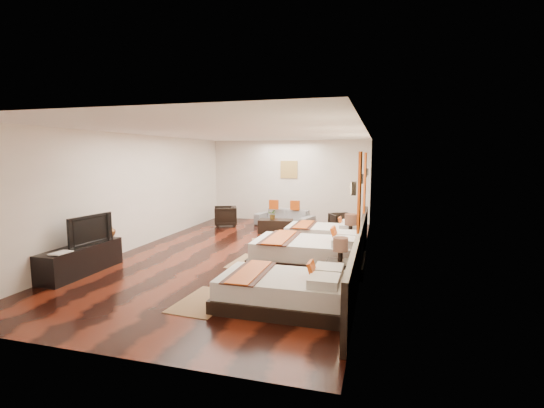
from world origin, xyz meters
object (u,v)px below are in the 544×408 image
(armchair_left, at_px, (225,216))
(table_plant, at_px, (273,214))
(armchair_right, at_px, (342,223))
(bed_near, at_px, (284,291))
(bed_mid, at_px, (310,253))
(figurine, at_px, (108,230))
(nightstand_a, at_px, (340,273))
(book, at_px, (55,253))
(coffee_table, at_px, (276,226))
(sofa, at_px, (284,218))
(tv_console, at_px, (81,260))
(nightstand_b, at_px, (350,242))
(bed_far, at_px, (324,235))
(tv, at_px, (87,230))

(armchair_left, relative_size, table_plant, 2.43)
(armchair_right, height_order, table_plant, table_plant)
(bed_near, xyz_separation_m, bed_mid, (0.00, 2.19, 0.04))
(bed_mid, distance_m, table_plant, 3.63)
(figurine, xyz_separation_m, armchair_left, (0.76, 4.63, -0.38))
(nightstand_a, distance_m, armchair_left, 6.57)
(book, relative_size, coffee_table, 0.35)
(nightstand_a, bearing_deg, book, -168.94)
(bed_near, height_order, nightstand_a, nightstand_a)
(figurine, bearing_deg, sofa, 62.76)
(tv_console, bearing_deg, nightstand_a, 4.20)
(sofa, relative_size, coffee_table, 1.90)
(armchair_left, bearing_deg, sofa, 80.31)
(nightstand_b, xyz_separation_m, tv_console, (-4.95, -2.61, -0.07))
(bed_far, bearing_deg, nightstand_a, -77.55)
(nightstand_b, xyz_separation_m, tv, (-4.89, -2.47, 0.50))
(figurine, xyz_separation_m, table_plant, (2.52, 4.05, -0.16))
(tv_console, distance_m, tv, 0.59)
(nightstand_a, xyz_separation_m, sofa, (-2.33, 5.51, -0.05))
(armchair_right, bearing_deg, nightstand_a, -112.92)
(bed_far, bearing_deg, armchair_right, 78.87)
(tv_console, height_order, tv, tv)
(bed_far, distance_m, table_plant, 2.02)
(bed_mid, distance_m, armchair_right, 3.69)
(bed_near, height_order, bed_far, bed_near)
(tv, height_order, armchair_left, tv)
(bed_far, relative_size, nightstand_a, 2.07)
(bed_near, bearing_deg, sofa, 103.84)
(nightstand_a, bearing_deg, tv_console, -175.80)
(sofa, bearing_deg, bed_far, -36.05)
(bed_near, bearing_deg, table_plant, 107.27)
(bed_near, xyz_separation_m, tv_console, (-4.19, 0.55, 0.02))
(bed_mid, bearing_deg, armchair_right, 85.32)
(nightstand_b, bearing_deg, bed_near, -103.37)
(armchair_right, bearing_deg, sofa, 135.53)
(tv_console, distance_m, coffee_table, 5.49)
(tv, bearing_deg, book, -176.99)
(bed_far, bearing_deg, figurine, -144.73)
(book, xyz_separation_m, figurine, (0.00, 1.40, 0.14))
(bed_near, height_order, table_plant, bed_near)
(bed_mid, relative_size, sofa, 1.20)
(figurine, distance_m, armchair_right, 6.39)
(bed_far, distance_m, armchair_left, 3.82)
(bed_mid, xyz_separation_m, table_plant, (-1.68, 3.21, 0.25))
(bed_mid, relative_size, book, 6.58)
(figurine, height_order, coffee_table, figurine)
(figurine, relative_size, coffee_table, 0.31)
(coffee_table, bearing_deg, nightstand_b, -43.53)
(tv, xyz_separation_m, armchair_right, (4.45, 5.18, -0.55))
(bed_near, relative_size, sofa, 1.03)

